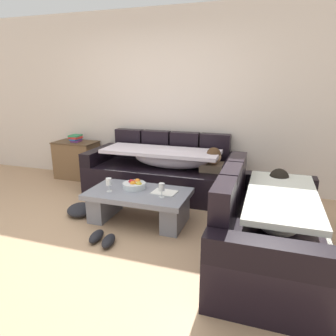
% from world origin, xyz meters
% --- Properties ---
extents(ground_plane, '(14.00, 14.00, 0.00)m').
position_xyz_m(ground_plane, '(0.00, 0.00, 0.00)').
color(ground_plane, tan).
extents(back_wall, '(9.00, 0.10, 2.70)m').
position_xyz_m(back_wall, '(0.00, 2.15, 1.35)').
color(back_wall, silver).
rests_on(back_wall, ground_plane).
extents(couch_along_wall, '(2.25, 0.92, 0.88)m').
position_xyz_m(couch_along_wall, '(0.26, 1.62, 0.33)').
color(couch_along_wall, black).
rests_on(couch_along_wall, ground_plane).
extents(couch_near_window, '(0.92, 1.78, 0.88)m').
position_xyz_m(couch_near_window, '(1.76, 0.19, 0.33)').
color(couch_near_window, black).
rests_on(couch_near_window, ground_plane).
extents(coffee_table, '(1.20, 0.68, 0.38)m').
position_xyz_m(coffee_table, '(0.28, 0.59, 0.24)').
color(coffee_table, gray).
rests_on(coffee_table, ground_plane).
extents(fruit_bowl, '(0.28, 0.28, 0.10)m').
position_xyz_m(fruit_bowl, '(0.19, 0.68, 0.42)').
color(fruit_bowl, silver).
rests_on(fruit_bowl, coffee_table).
extents(wine_glass_near_left, '(0.07, 0.07, 0.17)m').
position_xyz_m(wine_glass_near_left, '(-0.04, 0.47, 0.50)').
color(wine_glass_near_left, silver).
rests_on(wine_glass_near_left, coffee_table).
extents(wine_glass_near_right, '(0.07, 0.07, 0.17)m').
position_xyz_m(wine_glass_near_right, '(0.61, 0.49, 0.50)').
color(wine_glass_near_right, silver).
rests_on(wine_glass_near_right, coffee_table).
extents(open_magazine, '(0.29, 0.23, 0.01)m').
position_xyz_m(open_magazine, '(0.59, 0.64, 0.39)').
color(open_magazine, white).
rests_on(open_magazine, coffee_table).
extents(side_cabinet, '(0.72, 0.44, 0.64)m').
position_xyz_m(side_cabinet, '(-1.44, 1.85, 0.32)').
color(side_cabinet, brown).
rests_on(side_cabinet, ground_plane).
extents(book_stack_on_cabinet, '(0.19, 0.21, 0.12)m').
position_xyz_m(book_stack_on_cabinet, '(-1.44, 1.86, 0.70)').
color(book_stack_on_cabinet, '#72337F').
rests_on(book_stack_on_cabinet, side_cabinet).
extents(pair_of_shoes, '(0.33, 0.33, 0.09)m').
position_xyz_m(pair_of_shoes, '(0.13, -0.02, 0.04)').
color(pair_of_shoes, black).
rests_on(pair_of_shoes, ground_plane).
extents(crumpled_garment, '(0.46, 0.50, 0.12)m').
position_xyz_m(crumpled_garment, '(-0.51, 0.53, 0.06)').
color(crumpled_garment, '#232328').
rests_on(crumpled_garment, ground_plane).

